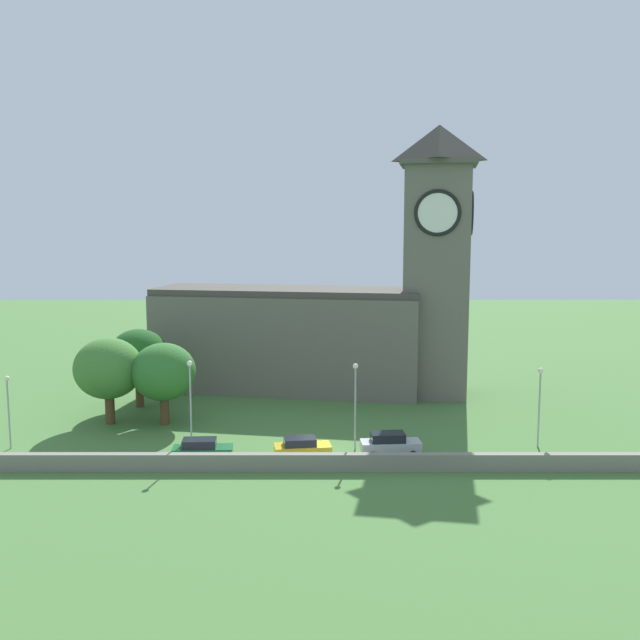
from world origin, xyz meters
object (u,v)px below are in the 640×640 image
Objects in this scene: car_green at (204,450)px; car_yellow at (304,448)px; car_silver at (392,444)px; streetlamp_west_end at (10,399)px; church at (333,316)px; streetlamp_central at (357,393)px; tree_riverside_west at (110,369)px; streetlamp_east_mid at (542,394)px; tree_churchyard at (165,372)px; streetlamp_west_mid at (192,392)px; tree_by_tower at (140,356)px.

car_green reaches higher than car_yellow.
streetlamp_west_end is at bearing 176.59° from car_silver.
car_yellow is at bearing -96.45° from church.
car_yellow is 6.00m from streetlamp_central.
streetlamp_central is at bearing -19.64° from tree_riverside_west.
car_yellow is 0.70× the size of streetlamp_east_mid.
car_silver is 21.76m from tree_churchyard.
church reaches higher than car_green.
streetlamp_central is at bearing 1.10° from streetlamp_west_mid.
streetlamp_central is at bearing 153.47° from car_silver.
car_yellow is 16.24m from tree_churchyard.
car_yellow is 0.62× the size of tree_churchyard.
streetlamp_central is at bearing -85.47° from church.
streetlamp_west_end is 0.77× the size of tree_by_tower.
car_silver is at bearing -26.53° from streetlamp_central.
car_green is at bearing -61.44° from tree_by_tower.
streetlamp_east_mid is 0.83× the size of tree_riverside_west.
streetlamp_west_end is at bearing -179.22° from streetlamp_east_mid.
streetlamp_west_end is (-15.88, 2.92, 3.22)m from car_green.
streetlamp_central is (11.81, 2.43, 3.86)m from car_green.
tree_riverside_west reaches higher than car_green.
church reaches higher than streetlamp_west_end.
streetlamp_west_mid is at bearing -63.96° from tree_churchyard.
tree_riverside_west is at bearing 51.09° from streetlamp_west_end.
car_silver is 0.73× the size of streetlamp_east_mid.
church is 21.06m from streetlamp_central.
tree_churchyard is (-3.84, 7.85, -0.10)m from streetlamp_west_mid.
tree_by_tower is at bearing 136.59° from car_yellow.
church is 23.81m from car_yellow.
car_silver is 0.67× the size of streetlamp_central.
car_yellow is at bearing -156.65° from streetlamp_central.
church is 24.16m from tree_riverside_west.
car_silver is 4.80m from streetlamp_central.
streetlamp_west_mid reaches higher than car_yellow.
car_yellow is 0.64× the size of streetlamp_central.
car_yellow is 0.62× the size of streetlamp_west_mid.
streetlamp_east_mid is at bearing 2.69° from streetlamp_west_mid.
streetlamp_central is at bearing -24.32° from tree_churchyard.
tree_riverside_west is at bearing 169.64° from streetlamp_east_mid.
streetlamp_west_mid is 8.74m from tree_churchyard.
tree_by_tower reaches higher than car_yellow.
tree_by_tower reaches higher than car_green.
church is at bearing 20.24° from tree_by_tower.
tree_by_tower is (7.09, 13.24, 1.03)m from streetlamp_west_end.
tree_by_tower reaches higher than car_silver.
tree_by_tower is at bearing 78.58° from tree_riverside_west.
tree_by_tower is at bearing 147.10° from car_silver.
car_silver is 12.96m from streetlamp_east_mid.
streetlamp_central is at bearing 11.63° from car_green.
streetlamp_west_end is 14.75m from streetlamp_west_mid.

